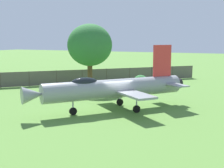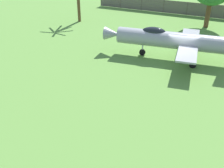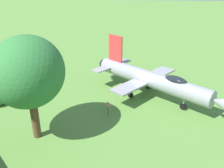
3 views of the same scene
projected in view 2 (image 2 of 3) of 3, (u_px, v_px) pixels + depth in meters
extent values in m
plane|color=#568438|center=(180.00, 60.00, 25.62)|extent=(200.00, 200.00, 0.00)
cylinder|color=gray|center=(182.00, 41.00, 24.71)|extent=(10.31, 8.82, 1.52)
cone|color=gray|center=(113.00, 34.00, 26.43)|extent=(2.06, 2.02, 1.30)
ellipsoid|color=black|center=(154.00, 32.00, 25.08)|extent=(2.27, 2.09, 0.84)
cube|color=gray|center=(187.00, 54.00, 22.61)|extent=(3.41, 3.66, 0.16)
cube|color=gray|center=(191.00, 35.00, 26.69)|extent=(3.41, 3.66, 0.16)
cylinder|color=#A5A8AD|center=(143.00, 46.00, 26.07)|extent=(0.12, 0.12, 1.38)
cylinder|color=black|center=(142.00, 52.00, 26.41)|extent=(0.58, 0.52, 0.60)
cylinder|color=#A5A8AD|center=(194.00, 58.00, 23.61)|extent=(0.12, 0.12, 1.38)
cylinder|color=black|center=(193.00, 65.00, 23.95)|extent=(0.58, 0.52, 0.60)
cylinder|color=#A5A8AD|center=(195.00, 46.00, 26.03)|extent=(0.12, 0.12, 1.38)
cylinder|color=black|center=(194.00, 52.00, 26.37)|extent=(0.58, 0.52, 0.60)
cylinder|color=brown|center=(208.00, 12.00, 33.20)|extent=(0.57, 0.57, 3.79)
cylinder|color=#4C4238|center=(212.00, 11.00, 37.07)|extent=(0.08, 0.08, 1.87)
cylinder|color=#4C4238|center=(187.00, 9.00, 38.21)|extent=(0.08, 0.08, 1.87)
cylinder|color=#4C4238|center=(164.00, 6.00, 39.36)|extent=(0.08, 0.08, 1.87)
cylinder|color=#4C4238|center=(142.00, 4.00, 40.50)|extent=(0.08, 0.08, 1.87)
cylinder|color=#4C4238|center=(121.00, 2.00, 41.65)|extent=(0.08, 0.08, 1.87)
cylinder|color=#4C4238|center=(101.00, 0.00, 42.80)|extent=(0.08, 0.08, 1.87)
cylinder|color=#4C4238|center=(213.00, 5.00, 36.63)|extent=(23.64, 23.77, 0.05)
cube|color=#59544C|center=(212.00, 11.00, 37.07)|extent=(23.62, 23.75, 1.79)
cylinder|color=#333333|center=(189.00, 37.00, 29.65)|extent=(0.06, 0.06, 0.90)
cube|color=olive|center=(190.00, 32.00, 29.37)|extent=(0.51, 0.67, 0.25)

